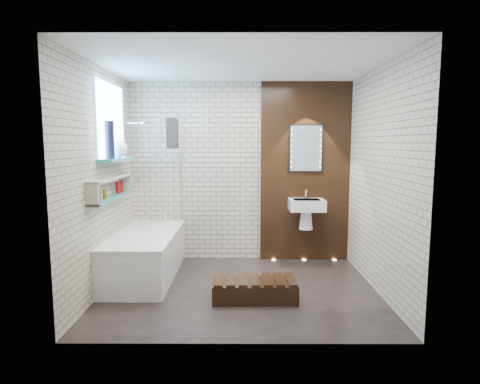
{
  "coord_description": "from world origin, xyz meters",
  "views": [
    {
      "loc": [
        0.01,
        -4.59,
        1.74
      ],
      "look_at": [
        0.0,
        0.15,
        1.15
      ],
      "focal_mm": 30.04,
      "sensor_mm": 36.0,
      "label": 1
    }
  ],
  "objects_px": {
    "bath_screen": "(177,176)",
    "led_mirror": "(306,148)",
    "washbasin": "(306,209)",
    "bathtub": "(145,255)",
    "walnut_step": "(255,290)"
  },
  "relations": [
    {
      "from": "bath_screen",
      "to": "led_mirror",
      "type": "distance_m",
      "value": 1.89
    },
    {
      "from": "bath_screen",
      "to": "washbasin",
      "type": "relative_size",
      "value": 2.41
    },
    {
      "from": "washbasin",
      "to": "led_mirror",
      "type": "xyz_separation_m",
      "value": [
        0.0,
        0.16,
        0.86
      ]
    },
    {
      "from": "bathtub",
      "to": "bath_screen",
      "type": "distance_m",
      "value": 1.14
    },
    {
      "from": "led_mirror",
      "to": "walnut_step",
      "type": "distance_m",
      "value": 2.31
    },
    {
      "from": "walnut_step",
      "to": "led_mirror",
      "type": "bearing_deg",
      "value": 62.89
    },
    {
      "from": "bath_screen",
      "to": "bathtub",
      "type": "bearing_deg",
      "value": -128.9
    },
    {
      "from": "bathtub",
      "to": "led_mirror",
      "type": "distance_m",
      "value": 2.68
    },
    {
      "from": "led_mirror",
      "to": "walnut_step",
      "type": "relative_size",
      "value": 0.75
    },
    {
      "from": "bathtub",
      "to": "bath_screen",
      "type": "bearing_deg",
      "value": 51.1
    },
    {
      "from": "bath_screen",
      "to": "washbasin",
      "type": "xyz_separation_m",
      "value": [
        1.82,
        0.18,
        -0.49
      ]
    },
    {
      "from": "bathtub",
      "to": "led_mirror",
      "type": "xyz_separation_m",
      "value": [
        2.17,
        0.78,
        1.36
      ]
    },
    {
      "from": "bath_screen",
      "to": "washbasin",
      "type": "height_order",
      "value": "bath_screen"
    },
    {
      "from": "led_mirror",
      "to": "bathtub",
      "type": "bearing_deg",
      "value": -160.22
    },
    {
      "from": "bath_screen",
      "to": "walnut_step",
      "type": "distance_m",
      "value": 1.97
    }
  ]
}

